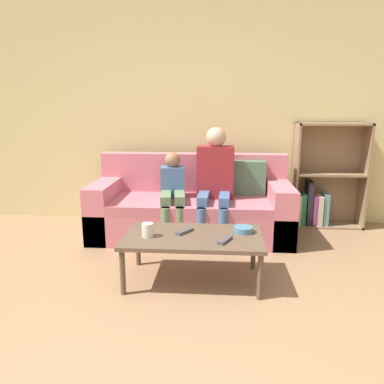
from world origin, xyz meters
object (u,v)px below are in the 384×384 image
Objects in this scene: person_child at (173,191)px; cup_near at (148,230)px; person_adult at (215,176)px; tv_remote_0 at (185,231)px; coffee_table at (193,239)px; tv_remote_1 at (225,240)px; couch at (192,209)px; bookshelf at (322,186)px; snack_bowl at (243,229)px.

person_child reaches higher than cup_near.
tv_remote_0 is at bearing -100.55° from person_adult.
coffee_table is 1.21× the size of person_child.
coffee_table is at bearing 179.04° from tv_remote_1.
couch is 1.79× the size of person_adult.
bookshelf is 6.63× the size of tv_remote_1.
bookshelf reaches higher than cup_near.
snack_bowl is at bearing 81.40° from tv_remote_1.
coffee_table is 6.05× the size of tv_remote_1.
couch is at bearing 124.78° from tv_remote_0.
person_adult is 0.45m from person_child.
couch is 11.58× the size of tv_remote_1.
cup_near is at bearing -102.84° from couch.
couch reaches higher than tv_remote_0.
cup_near is 0.74m from snack_bowl.
tv_remote_0 is 0.46m from snack_bowl.
person_adult is at bearing 81.26° from coffee_table.
coffee_table is 1.00m from person_child.
cup_near is (-0.26, -1.13, 0.14)m from couch.
person_child is 0.92m from tv_remote_0.
coffee_table is (0.08, -1.08, 0.06)m from couch.
tv_remote_1 is (0.51, -1.06, -0.12)m from person_child.
person_child reaches higher than tv_remote_0.
person_adult reaches higher than coffee_table.
couch is 0.32m from person_child.
tv_remote_1 reaches higher than coffee_table.
snack_bowl is (0.72, 0.15, -0.03)m from cup_near.
coffee_table is 0.40m from snack_bowl.
bookshelf reaches higher than tv_remote_1.
tv_remote_0 is (-0.22, -0.94, -0.26)m from person_adult.
cup_near is 0.62× the size of tv_remote_0.
tv_remote_1 is at bearing -124.37° from bookshelf.
bookshelf is at bearing 48.05° from coffee_table.
person_adult is 10.87× the size of cup_near.
cup_near reaches higher than tv_remote_0.
person_adult reaches higher than couch.
tv_remote_1 is at bearing -82.78° from person_adult.
coffee_table is 10.17× the size of cup_near.
tv_remote_0 is at bearing 21.93° from cup_near.
tv_remote_1 is 1.13× the size of snack_bowl.
person_adult is 6.72× the size of tv_remote_0.
couch is at bearing -163.39° from bookshelf.
person_adult reaches higher than tv_remote_1.
couch is 0.44m from person_adult.
coffee_table is 6.85× the size of snack_bowl.
bookshelf is 11.14× the size of cup_near.
tv_remote_1 is (0.09, -1.12, -0.26)m from person_adult.
cup_near is (-1.69, -1.56, -0.04)m from bookshelf.
bookshelf is 2.02m from coffee_table.
snack_bowl reaches higher than tv_remote_0.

